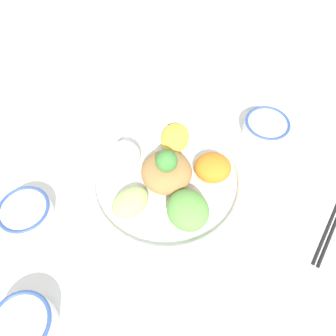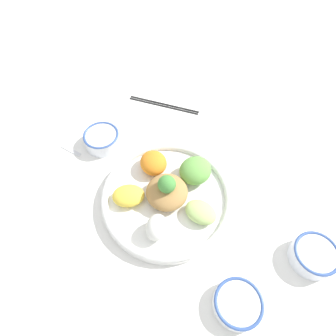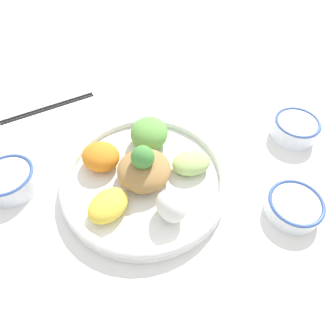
{
  "view_description": "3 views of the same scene",
  "coord_description": "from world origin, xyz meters",
  "px_view_note": "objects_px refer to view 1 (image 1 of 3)",
  "views": [
    {
      "loc": [
        0.32,
        0.09,
        0.64
      ],
      "look_at": [
        -0.03,
        -0.03,
        0.08
      ],
      "focal_mm": 35.0,
      "sensor_mm": 36.0,
      "label": 1
    },
    {
      "loc": [
        -0.01,
        -0.38,
        0.69
      ],
      "look_at": [
        -0.03,
        0.01,
        0.09
      ],
      "focal_mm": 30.0,
      "sensor_mm": 36.0,
      "label": 2
    },
    {
      "loc": [
        -0.23,
        -0.32,
        0.5
      ],
      "look_at": [
        0.01,
        -0.06,
        0.04
      ],
      "focal_mm": 30.0,
      "sensor_mm": 36.0,
      "label": 3
    }
  ],
  "objects_px": {
    "salad_platter": "(168,178)",
    "sauce_bowl_red": "(266,128)",
    "serving_spoon_main": "(267,97)",
    "sauce_bowl_dark": "(25,212)",
    "rice_bowl_blue": "(23,325)",
    "chopsticks_pair_near": "(336,217)"
  },
  "relations": [
    {
      "from": "rice_bowl_blue",
      "to": "sauce_bowl_red",
      "type": "bearing_deg",
      "value": 151.26
    },
    {
      "from": "sauce_bowl_red",
      "to": "sauce_bowl_dark",
      "type": "height_order",
      "value": "sauce_bowl_red"
    },
    {
      "from": "salad_platter",
      "to": "rice_bowl_blue",
      "type": "distance_m",
      "value": 0.38
    },
    {
      "from": "salad_platter",
      "to": "sauce_bowl_dark",
      "type": "distance_m",
      "value": 0.31
    },
    {
      "from": "salad_platter",
      "to": "sauce_bowl_red",
      "type": "bearing_deg",
      "value": 140.37
    },
    {
      "from": "sauce_bowl_dark",
      "to": "rice_bowl_blue",
      "type": "bearing_deg",
      "value": 32.25
    },
    {
      "from": "sauce_bowl_red",
      "to": "salad_platter",
      "type": "bearing_deg",
      "value": -39.63
    },
    {
      "from": "sauce_bowl_dark",
      "to": "chopsticks_pair_near",
      "type": "bearing_deg",
      "value": 108.99
    },
    {
      "from": "rice_bowl_blue",
      "to": "chopsticks_pair_near",
      "type": "xyz_separation_m",
      "value": [
        -0.4,
        0.5,
        -0.02
      ]
    },
    {
      "from": "sauce_bowl_dark",
      "to": "chopsticks_pair_near",
      "type": "distance_m",
      "value": 0.65
    },
    {
      "from": "serving_spoon_main",
      "to": "rice_bowl_blue",
      "type": "bearing_deg",
      "value": 3.92
    },
    {
      "from": "rice_bowl_blue",
      "to": "chopsticks_pair_near",
      "type": "relative_size",
      "value": 0.43
    },
    {
      "from": "salad_platter",
      "to": "sauce_bowl_dark",
      "type": "height_order",
      "value": "salad_platter"
    },
    {
      "from": "salad_platter",
      "to": "sauce_bowl_red",
      "type": "relative_size",
      "value": 3.25
    },
    {
      "from": "rice_bowl_blue",
      "to": "salad_platter",
      "type": "bearing_deg",
      "value": 159.16
    },
    {
      "from": "salad_platter",
      "to": "rice_bowl_blue",
      "type": "xyz_separation_m",
      "value": [
        0.36,
        -0.14,
        -0.0
      ]
    },
    {
      "from": "chopsticks_pair_near",
      "to": "serving_spoon_main",
      "type": "distance_m",
      "value": 0.36
    },
    {
      "from": "rice_bowl_blue",
      "to": "sauce_bowl_dark",
      "type": "relative_size",
      "value": 0.99
    },
    {
      "from": "rice_bowl_blue",
      "to": "chopsticks_pair_near",
      "type": "distance_m",
      "value": 0.64
    },
    {
      "from": "salad_platter",
      "to": "serving_spoon_main",
      "type": "bearing_deg",
      "value": 154.73
    },
    {
      "from": "sauce_bowl_dark",
      "to": "serving_spoon_main",
      "type": "bearing_deg",
      "value": 141.15
    },
    {
      "from": "salad_platter",
      "to": "serving_spoon_main",
      "type": "relative_size",
      "value": 3.03
    }
  ]
}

